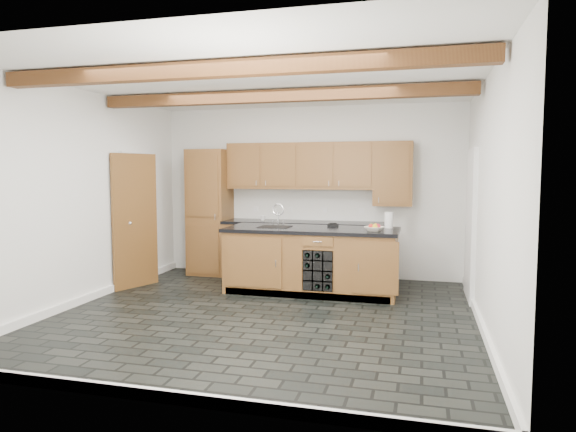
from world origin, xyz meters
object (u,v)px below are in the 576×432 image
island (312,260)px  kitchen_scale (333,225)px  paper_towel (389,220)px  fruit_bowl (374,229)px

island → kitchen_scale: 0.63m
island → kitchen_scale: bearing=49.2°
island → paper_towel: (1.06, 0.27, 0.58)m
paper_towel → kitchen_scale: bearing=178.5°
kitchen_scale → fruit_bowl: fruit_bowl is taller
kitchen_scale → paper_towel: (0.81, -0.02, 0.09)m
fruit_bowl → paper_towel: size_ratio=1.16×
island → paper_towel: size_ratio=10.96×
kitchen_scale → fruit_bowl: 0.79m
island → kitchen_scale: kitchen_scale is taller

